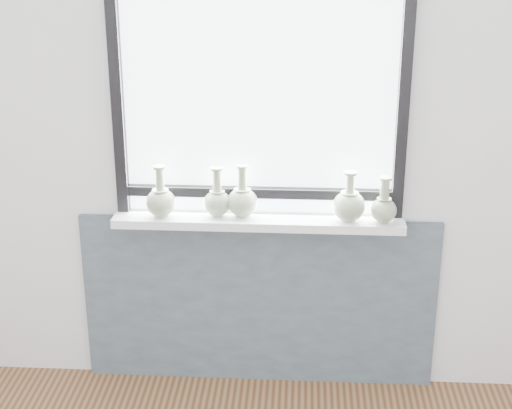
# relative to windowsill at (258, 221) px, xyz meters

# --- Properties ---
(back_wall) EXTENTS (3.60, 0.02, 2.60)m
(back_wall) POSITION_rel_windowsill_xyz_m (0.00, 0.10, 0.42)
(back_wall) COLOR silver
(back_wall) RESTS_ON ground
(apron_panel) EXTENTS (1.70, 0.03, 0.86)m
(apron_panel) POSITION_rel_windowsill_xyz_m (0.00, 0.07, -0.45)
(apron_panel) COLOR #4E5F69
(apron_panel) RESTS_ON ground
(windowsill) EXTENTS (1.32, 0.18, 0.04)m
(windowsill) POSITION_rel_windowsill_xyz_m (0.00, 0.00, 0.00)
(windowsill) COLOR white
(windowsill) RESTS_ON apron_panel
(window) EXTENTS (1.30, 0.06, 1.05)m
(window) POSITION_rel_windowsill_xyz_m (0.00, 0.06, 0.56)
(window) COLOR black
(window) RESTS_ON windowsill
(vase_a) EXTENTS (0.14, 0.14, 0.24)m
(vase_a) POSITION_rel_windowsill_xyz_m (-0.44, -0.01, 0.09)
(vase_a) COLOR #96A786
(vase_a) RESTS_ON windowsill
(vase_b) EXTENTS (0.13, 0.13, 0.23)m
(vase_b) POSITION_rel_windowsill_xyz_m (-0.19, 0.01, 0.09)
(vase_b) COLOR #96A786
(vase_b) RESTS_ON windowsill
(vase_c) EXTENTS (0.14, 0.14, 0.24)m
(vase_c) POSITION_rel_windowsill_xyz_m (-0.07, 0.01, 0.10)
(vase_c) COLOR #96A786
(vase_c) RESTS_ON windowsill
(vase_d) EXTENTS (0.15, 0.15, 0.23)m
(vase_d) POSITION_rel_windowsill_xyz_m (0.41, -0.02, 0.10)
(vase_d) COLOR #96A786
(vase_d) RESTS_ON windowsill
(vase_e) EXTENTS (0.12, 0.12, 0.21)m
(vase_e) POSITION_rel_windowsill_xyz_m (0.56, -0.02, 0.09)
(vase_e) COLOR #96A786
(vase_e) RESTS_ON windowsill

